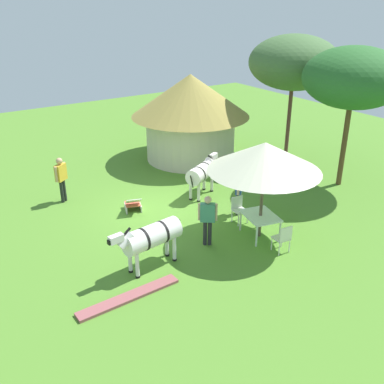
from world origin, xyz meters
name	(u,v)px	position (x,y,z in m)	size (l,w,h in m)	color
ground_plane	(160,210)	(0.00, 0.00, 0.00)	(36.00, 36.00, 0.00)	#4F822A
thatched_hut	(190,112)	(-3.97, 3.96, 2.21)	(5.35, 5.35, 3.89)	beige
shade_umbrella	(265,157)	(3.37, 1.74, 2.68)	(3.44, 3.44, 3.13)	brown
patio_dining_table	(260,218)	(3.37, 1.74, 0.65)	(1.38, 1.18, 0.74)	silver
patio_chair_east_end	(239,208)	(2.23, 1.79, 0.52)	(0.44, 0.46, 0.90)	silver
patio_chair_west_end	(283,237)	(4.50, 1.63, 0.52)	(0.46, 0.48, 0.90)	white
guest_beside_umbrella	(208,216)	(2.89, 0.03, 0.99)	(0.43, 0.49, 1.64)	#252429
guest_behind_table	(239,188)	(1.78, 2.13, 0.99)	(0.47, 0.45, 1.64)	black
standing_watcher	(61,176)	(-2.61, -2.60, 1.03)	(0.45, 0.51, 1.72)	black
striped_lounge_chair	(133,204)	(-0.50, -0.80, 0.25)	(0.93, 0.76, 0.63)	#C8573E
zebra_nearest_camera	(202,172)	(-0.23, 2.02, 0.93)	(1.21, 1.91, 1.47)	silver
zebra_by_umbrella	(150,237)	(3.00, -1.99, 0.97)	(0.84, 2.37, 1.51)	silver
acacia_tree_behind_hut	(354,78)	(1.98, 7.26, 4.26)	(3.79, 3.79, 5.41)	brown
acacia_tree_far_lawn	(294,63)	(-1.67, 7.88, 4.34)	(3.98, 3.98, 5.54)	brown
brick_patio_kerb	(129,297)	(3.94, -3.16, 0.04)	(2.80, 0.36, 0.08)	#964F52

